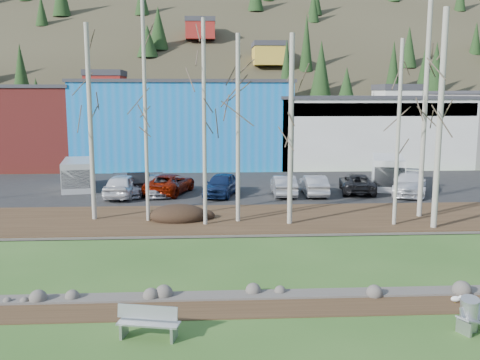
{
  "coord_description": "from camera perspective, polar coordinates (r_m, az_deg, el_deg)",
  "views": [
    {
      "loc": [
        -3.57,
        -14.64,
        7.02
      ],
      "look_at": [
        -1.98,
        13.22,
        2.5
      ],
      "focal_mm": 40.0,
      "sensor_mm": 36.0,
      "label": 1
    }
  ],
  "objects": [
    {
      "name": "van_grey",
      "position": [
        40.55,
        -16.91,
        0.54
      ],
      "size": [
        2.8,
        5.08,
        2.11
      ],
      "rotation": [
        0.0,
        0.0,
        0.17
      ],
      "color": "#B6B9BA",
      "rests_on": "parking_lot"
    },
    {
      "name": "near_bank_rocks",
      "position": [
        19.41,
        7.73,
        -12.09
      ],
      "size": [
        80.0,
        0.8,
        0.5
      ],
      "primitive_type": null,
      "color": "#47423D",
      "rests_on": "ground"
    },
    {
      "name": "building_blue",
      "position": [
        53.77,
        -5.89,
        6.1
      ],
      "size": [
        20.4,
        12.24,
        8.3
      ],
      "color": "blue",
      "rests_on": "ground"
    },
    {
      "name": "van_white",
      "position": [
        40.89,
        15.49,
        0.78
      ],
      "size": [
        3.49,
        5.56,
        2.26
      ],
      "rotation": [
        0.0,
        0.0,
        -0.28
      ],
      "color": "white",
      "rests_on": "parking_lot"
    },
    {
      "name": "far_bank",
      "position": [
        30.17,
        3.62,
        -4.13
      ],
      "size": [
        80.0,
        7.0,
        0.15
      ],
      "primitive_type": "cube",
      "color": "#382616",
      "rests_on": "ground"
    },
    {
      "name": "birch_1",
      "position": [
        29.0,
        -10.08,
        7.47
      ],
      "size": [
        0.2,
        0.2,
        12.13
      ],
      "color": "#B1AB9F",
      "rests_on": "far_bank"
    },
    {
      "name": "ground",
      "position": [
        16.63,
        9.83,
        -15.91
      ],
      "size": [
        200.0,
        200.0,
        0.0
      ],
      "primitive_type": "plane",
      "color": "#2D551E",
      "rests_on": "ground"
    },
    {
      "name": "car_0",
      "position": [
        36.72,
        -12.39,
        -0.56
      ],
      "size": [
        2.27,
        4.79,
        1.58
      ],
      "primitive_type": "imported",
      "rotation": [
        0.0,
        0.0,
        3.05
      ],
      "color": "white",
      "rests_on": "parking_lot"
    },
    {
      "name": "river",
      "position": [
        23.22,
        5.79,
        -8.45
      ],
      "size": [
        80.0,
        8.0,
        0.9
      ],
      "primitive_type": null,
      "color": "#121A32",
      "rests_on": "ground"
    },
    {
      "name": "dirt_strip",
      "position": [
        18.5,
        8.33,
        -13.15
      ],
      "size": [
        80.0,
        1.8,
        0.03
      ],
      "primitive_type": "cube",
      "color": "#382616",
      "rests_on": "ground"
    },
    {
      "name": "birch_6",
      "position": [
        28.89,
        20.54,
        5.96
      ],
      "size": [
        0.3,
        0.3,
        11.06
      ],
      "color": "#B1AB9F",
      "rests_on": "far_bank"
    },
    {
      "name": "car_6",
      "position": [
        38.42,
        12.38,
        -0.31
      ],
      "size": [
        3.03,
        5.18,
        1.35
      ],
      "primitive_type": "imported",
      "rotation": [
        0.0,
        0.0,
        2.97
      ],
      "color": "black",
      "rests_on": "parking_lot"
    },
    {
      "name": "parking_lot",
      "position": [
        40.41,
        1.85,
        -0.71
      ],
      "size": [
        80.0,
        14.0,
        0.14
      ],
      "primitive_type": "cube",
      "color": "black",
      "rests_on": "ground"
    },
    {
      "name": "car_2",
      "position": [
        37.43,
        -7.49,
        -0.39
      ],
      "size": [
        3.71,
        5.47,
        1.39
      ],
      "primitive_type": "imported",
      "rotation": [
        0.0,
        0.0,
        2.83
      ],
      "color": "maroon",
      "rests_on": "parking_lot"
    },
    {
      "name": "car_5",
      "position": [
        36.95,
        7.9,
        -0.54
      ],
      "size": [
        1.56,
        4.22,
        1.38
      ],
      "primitive_type": "imported",
      "rotation": [
        0.0,
        0.0,
        3.12
      ],
      "color": "#AFAFB1",
      "rests_on": "parking_lot"
    },
    {
      "name": "seagull",
      "position": [
        19.9,
        22.07,
        -11.65
      ],
      "size": [
        0.4,
        0.21,
        0.3
      ],
      "rotation": [
        0.0,
        0.0,
        -0.39
      ],
      "color": "gold",
      "rests_on": "ground"
    },
    {
      "name": "car_1",
      "position": [
        38.48,
        -10.77,
        -0.18
      ],
      "size": [
        2.09,
        4.52,
        1.44
      ],
      "primitive_type": "imported",
      "rotation": [
        0.0,
        0.0,
        3.28
      ],
      "color": "black",
      "rests_on": "parking_lot"
    },
    {
      "name": "litter_bin",
      "position": [
        17.87,
        23.24,
        -13.12
      ],
      "size": [
        0.69,
        0.69,
        0.91
      ],
      "primitive_type": "cylinder",
      "rotation": [
        0.0,
        0.0,
        -0.38
      ],
      "color": "#A8ABAD",
      "rests_on": "ground"
    },
    {
      "name": "birch_5",
      "position": [
        28.97,
        16.52,
        4.76
      ],
      "size": [
        0.2,
        0.2,
        9.63
      ],
      "color": "#B1AB9F",
      "rests_on": "far_bank"
    },
    {
      "name": "far_bank_rocks",
      "position": [
        27.11,
        4.43,
        -5.83
      ],
      "size": [
        80.0,
        0.8,
        0.46
      ],
      "primitive_type": null,
      "color": "#47423D",
      "rests_on": "ground"
    },
    {
      "name": "birch_4",
      "position": [
        28.49,
        -0.22,
        5.4
      ],
      "size": [
        0.23,
        0.23,
        9.96
      ],
      "color": "#B1AB9F",
      "rests_on": "far_bank"
    },
    {
      "name": "birch_2",
      "position": [
        27.84,
        -3.83,
        5.99
      ],
      "size": [
        0.21,
        0.21,
        10.64
      ],
      "color": "#B1AB9F",
      "rests_on": "far_bank"
    },
    {
      "name": "building_white",
      "position": [
        55.96,
        12.95,
        5.27
      ],
      "size": [
        18.36,
        12.24,
        6.8
      ],
      "color": "silver",
      "rests_on": "ground"
    },
    {
      "name": "car_8",
      "position": [
        37.44,
        -12.06,
        -0.59
      ],
      "size": [
        2.76,
        4.75,
        1.29
      ],
      "primitive_type": "imported",
      "rotation": [
        0.0,
        0.0,
        0.22
      ],
      "color": "#9999A0",
      "rests_on": "parking_lot"
    },
    {
      "name": "car_4",
      "position": [
        36.4,
        -2.0,
        -0.48
      ],
      "size": [
        2.96,
        4.78,
        1.52
      ],
      "primitive_type": "imported",
      "rotation": [
        0.0,
        0.0,
        -0.28
      ],
      "color": "navy",
      "rests_on": "parking_lot"
    },
    {
      "name": "dirt_mound",
      "position": [
        29.71,
        -6.61,
        -3.62
      ],
      "size": [
        3.15,
        2.22,
        0.62
      ],
      "primitive_type": "ellipsoid",
      "color": "black",
      "rests_on": "far_bank"
    },
    {
      "name": "car_3",
      "position": [
        37.18,
        -8.93,
        -0.56
      ],
      "size": [
        2.76,
        4.75,
        1.29
      ],
      "primitive_type": "imported",
      "rotation": [
        0.0,
        0.0,
        0.22
      ],
      "color": "#9999A0",
      "rests_on": "parking_lot"
    },
    {
      "name": "birch_0",
      "position": [
        30.08,
        -15.67,
        5.84
      ],
      "size": [
        0.25,
        0.25,
        10.57
      ],
      "color": "#B1AB9F",
      "rests_on": "far_bank"
    },
    {
      "name": "birch_3",
      "position": [
        28.08,
        5.45,
        5.26
      ],
      "size": [
        0.26,
        0.26,
        9.92
      ],
      "color": "#B1AB9F",
      "rests_on": "far_bank"
    },
    {
      "name": "bench_intact",
      "position": [
        16.27,
        -9.76,
        -14.74
      ],
      "size": [
        1.89,
        0.91,
        0.91
      ],
      "rotation": [
        0.0,
        0.0,
        -0.21
      ],
      "color": "#A8ABAD",
      "rests_on": "ground"
    },
    {
      "name": "car_7",
      "position": [
        38.73,
        17.64,
        -0.33
      ],
      "size": [
        3.99,
        5.67,
        1.52
      ],
      "primitive_type": "imported",
      "rotation": [
        0.0,
        0.0,
        -0.39
      ],
      "color": "white",
      "rests_on": "parking_lot"
    },
    {
      "name": "car_9",
      "position": [
        36.6,
        4.68,
        -0.57
      ],
      "size": [
        1.56,
        4.22,
        1.38
      ],
      "primitive_type": "imported",
      "rotation": [
        0.0,
        0.0,
        3.12
      ],
      "color": "#AFAFB1",
      "rests_on": "parking_lot"
    },
    {
      "name": "hillside",
      "position": [
        99.26,
        -1.23,
        15.26
      ],
      "size": [
        160.0,
        72.0,
        35.0
      ],
      "primitive_type": null,
      "color": "#2D271A",
      "rests_on": "ground"
    },
    {
      "name": "building_brick",
      "position": [
        57.49,
        -24.19,
        5.29
      ],
      "size": [
        16.32,
        12.24,
        7.8
      ],
      "color": "maroon",
      "rests_on": "ground"
    },
    {
      "name": "birch_7",
      "position": [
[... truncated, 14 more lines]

